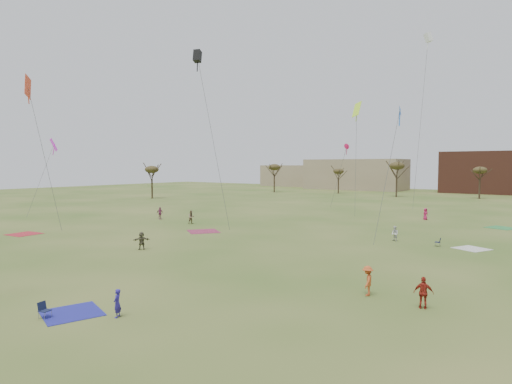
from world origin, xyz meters
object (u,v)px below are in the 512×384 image
Objects in this scene: flyer_near_right at (117,303)px; spectator_fore_a at (424,293)px; camp_chair_center at (45,313)px; camp_chair_right at (438,244)px.

spectator_fore_a is (12.70, 11.15, 0.15)m from flyer_near_right.
flyer_near_right is 1.75× the size of camp_chair_center.
flyer_near_right is 3.83m from camp_chair_center.
camp_chair_center is at bearing -80.98° from flyer_near_right.
camp_chair_right is (8.41, 31.55, -0.50)m from flyer_near_right.
flyer_near_right is 32.65m from camp_chair_right.
spectator_fore_a is 2.10× the size of camp_chair_right.
spectator_fore_a is at bearing 5.19° from camp_chair_right.
flyer_near_right is at bearing -21.61° from camp_chair_right.
spectator_fore_a is 2.10× the size of camp_chair_center.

